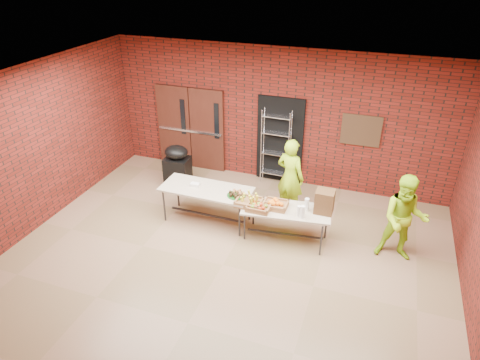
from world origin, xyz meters
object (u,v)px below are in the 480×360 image
coffee_dispenser (325,202)px  volunteer_woman (290,177)px  wire_rack (276,147)px  table_left (206,191)px  volunteer_man (404,219)px  covered_grill (177,166)px  table_right (286,212)px

coffee_dispenser → volunteer_woman: volunteer_woman is taller
wire_rack → volunteer_woman: bearing=-60.1°
table_left → volunteer_man: 3.78m
covered_grill → volunteer_woman: (2.77, -0.26, 0.33)m
table_left → table_right: 1.70m
wire_rack → table_left: bearing=-111.3°
table_right → coffee_dispenser: size_ratio=3.89×
table_right → covered_grill: 3.19m
volunteer_woman → volunteer_man: (2.26, -0.82, -0.01)m
coffee_dispenser → volunteer_woman: (-0.85, 0.83, -0.06)m
covered_grill → volunteer_woman: 2.80m
volunteer_woman → volunteer_man: bearing=178.5°
coffee_dispenser → volunteer_woman: 1.19m
wire_rack → volunteer_man: bearing=-33.1°
table_left → volunteer_woman: 1.76m
wire_rack → coffee_dispenser: size_ratio=4.10×
volunteer_woman → table_right: bearing=118.6°
volunteer_woman → coffee_dispenser: bearing=154.2°
coffee_dispenser → table_right: bearing=-168.1°
covered_grill → table_left: bearing=-46.6°
coffee_dispenser → table_left: bearing=-178.9°
table_left → volunteer_man: (3.78, 0.05, 0.14)m
coffee_dispenser → volunteer_man: 1.41m
coffee_dispenser → covered_grill: bearing=163.2°
coffee_dispenser → covered_grill: (-3.62, 1.09, -0.40)m
table_right → covered_grill: bearing=149.9°
wire_rack → covered_grill: (-2.12, -0.93, -0.40)m
table_left → volunteer_man: volunteer_man is taller
covered_grill → volunteer_man: (5.03, -1.09, 0.32)m
wire_rack → covered_grill: wire_rack is taller
table_right → covered_grill: size_ratio=1.69×
wire_rack → volunteer_man: (2.90, -2.02, -0.08)m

